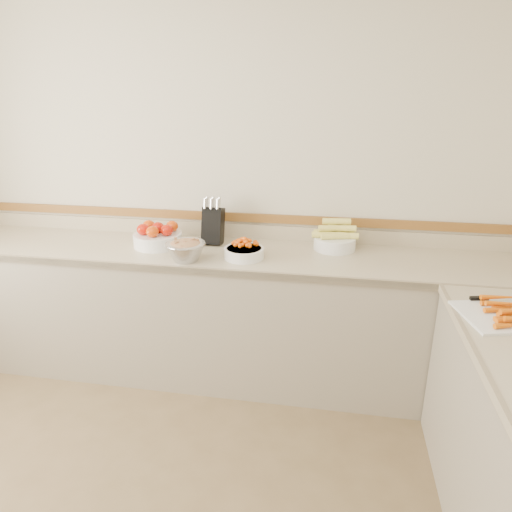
% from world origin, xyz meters
% --- Properties ---
extents(back_wall, '(4.00, 0.00, 4.00)m').
position_xyz_m(back_wall, '(0.00, 2.00, 1.30)').
color(back_wall, beige).
rests_on(back_wall, ground_plane).
extents(counter_back, '(4.00, 0.65, 1.08)m').
position_xyz_m(counter_back, '(0.00, 1.68, 0.45)').
color(counter_back, tan).
rests_on(counter_back, ground_plane).
extents(knife_block, '(0.14, 0.17, 0.32)m').
position_xyz_m(knife_block, '(-0.03, 1.83, 1.03)').
color(knife_block, black).
rests_on(knife_block, counter_back).
extents(tomato_bowl, '(0.32, 0.32, 0.16)m').
position_xyz_m(tomato_bowl, '(-0.38, 1.71, 0.97)').
color(tomato_bowl, white).
rests_on(tomato_bowl, counter_back).
extents(cherry_tomato_bowl, '(0.25, 0.25, 0.13)m').
position_xyz_m(cherry_tomato_bowl, '(0.23, 1.58, 0.95)').
color(cherry_tomato_bowl, white).
rests_on(cherry_tomato_bowl, counter_back).
extents(corn_bowl, '(0.30, 0.28, 0.20)m').
position_xyz_m(corn_bowl, '(0.79, 1.85, 0.97)').
color(corn_bowl, white).
rests_on(corn_bowl, counter_back).
extents(rhubarb_bowl, '(0.25, 0.25, 0.14)m').
position_xyz_m(rhubarb_bowl, '(-0.11, 1.47, 0.97)').
color(rhubarb_bowl, '#B2B2BA').
rests_on(rhubarb_bowl, counter_back).
extents(cutting_board, '(0.48, 0.42, 0.06)m').
position_xyz_m(cutting_board, '(1.59, 1.01, 0.92)').
color(cutting_board, white).
rests_on(cutting_board, counter_right).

